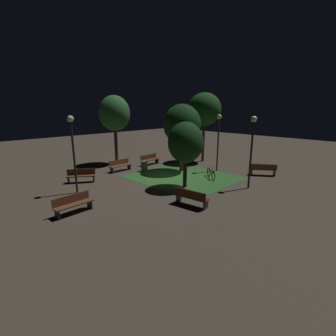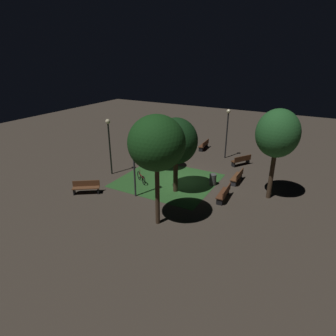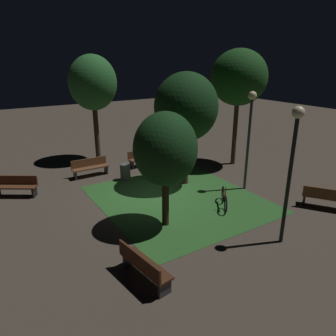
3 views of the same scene
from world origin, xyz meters
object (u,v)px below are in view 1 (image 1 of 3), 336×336
bench_path_side (150,159)px  tree_back_left (204,110)px  tree_back_right (114,114)px  trash_bin (144,166)px  bench_back_row (120,165)px  bench_lawn_edge (263,169)px  bench_front_left (191,197)px  tree_near_wall (186,143)px  bench_by_lamp (73,203)px  bicycle (211,174)px  lamp_post_plaza_east (252,140)px  lamp_post_near_wall (73,141)px  bench_corner (81,175)px  tree_lawn_side (182,125)px  lamp_post_plaza_west (219,133)px

bench_path_side → tree_back_left: tree_back_left is taller
tree_back_right → trash_bin: bearing=89.1°
bench_back_row → bench_lawn_edge: (-6.68, 8.48, 0.00)m
bench_path_side → tree_back_right: size_ratio=0.31×
bench_front_left → bench_lawn_edge: (-8.12, 0.05, 0.00)m
bench_lawn_edge → tree_near_wall: bearing=-20.7°
bench_by_lamp → bicycle: bicycle is taller
bench_front_left → bench_lawn_edge: size_ratio=1.05×
bench_back_row → lamp_post_plaza_east: bearing=109.4°
lamp_post_near_wall → bench_corner: bearing=-122.2°
bench_corner → trash_bin: size_ratio=2.18×
tree_back_right → bench_back_row: bearing=61.8°
bench_path_side → tree_lawn_side: bearing=97.3°
bench_lawn_edge → lamp_post_plaza_west: bearing=-68.0°
bench_lawn_edge → lamp_post_plaza_east: lamp_post_plaza_east is taller
bench_corner → trash_bin: bearing=170.8°
bench_by_lamp → trash_bin: bearing=-153.5°
lamp_post_near_wall → trash_bin: (-5.91, -1.03, -2.62)m
bench_back_row → bench_lawn_edge: 10.80m
lamp_post_plaza_east → lamp_post_near_wall: lamp_post_near_wall is taller
tree_near_wall → lamp_post_near_wall: size_ratio=0.91×
bench_by_lamp → lamp_post_plaza_west: bearing=178.8°
bench_path_side → trash_bin: 2.30m
bench_lawn_edge → tree_lawn_side: bearing=-58.1°
bench_lawn_edge → tree_near_wall: 6.86m
bench_front_left → bicycle: size_ratio=1.37×
bench_back_row → tree_near_wall: tree_near_wall is taller
bench_back_row → tree_back_left: size_ratio=0.29×
tree_lawn_side → bench_corner: bearing=-20.8°
tree_lawn_side → tree_back_left: (-3.99, -0.96, 1.08)m
bench_path_side → bench_lawn_edge: same height
bench_back_row → bench_path_side: bearing=180.0°
tree_back_right → bench_front_left: bearing=75.8°
bench_path_side → tree_near_wall: 7.03m
tree_back_right → bicycle: bearing=103.2°
bench_corner → tree_back_left: bearing=171.2°
tree_near_wall → bench_path_side: bearing=-111.2°
trash_bin → bench_front_left: bearing=68.8°
bench_lawn_edge → tree_lawn_side: tree_lawn_side is taller
bench_front_left → bench_by_lamp: (4.59, -3.35, 0.00)m
bench_back_row → lamp_post_near_wall: (4.65, 2.48, 2.54)m
tree_lawn_side → trash_bin: 4.30m
tree_near_wall → lamp_post_near_wall: bearing=-35.2°
trash_bin → bicycle: (-2.10, 4.79, -0.06)m
tree_near_wall → bench_lawn_edge: bearing=159.3°
bench_by_lamp → bench_corner: 5.07m
bench_front_left → tree_back_right: bearing=-104.2°
bicycle → bench_by_lamp: bearing=-7.0°
tree_back_right → tree_back_left: (-6.13, 4.84, 0.33)m
tree_lawn_side → bicycle: size_ratio=3.79×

